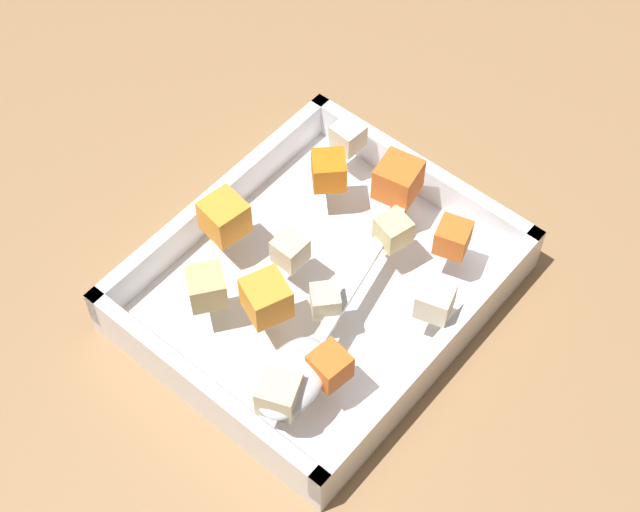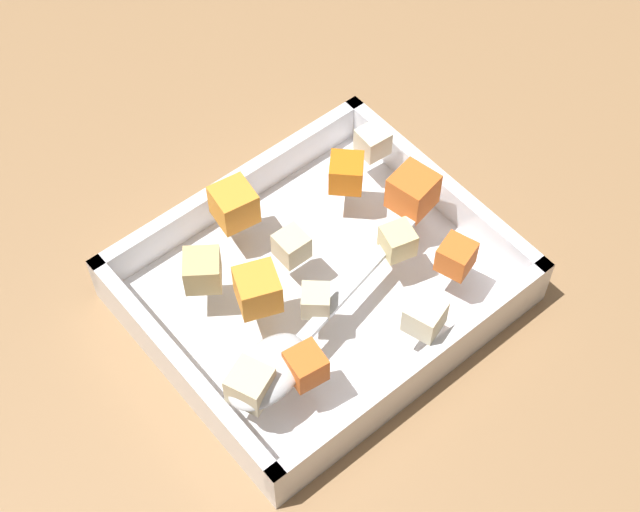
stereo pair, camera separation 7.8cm
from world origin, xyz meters
The scene contains 16 objects.
ground_plane centered at (0.00, 0.00, 0.00)m, with size 4.00×4.00×0.00m, color #936D47.
baking_dish centered at (-0.01, 0.01, 0.02)m, with size 0.29×0.25×0.05m.
carrot_chunk_heap_side centered at (0.08, -0.06, 0.06)m, with size 0.03×0.03×0.03m, color orange.
carrot_chunk_near_right centered at (0.07, 0.06, 0.06)m, with size 0.03×0.03×0.03m, color orange.
carrot_chunk_near_left centered at (-0.07, 0.02, 0.07)m, with size 0.03×0.03×0.03m, color orange.
carrot_chunk_corner_se centered at (-0.08, -0.06, 0.06)m, with size 0.03×0.03×0.03m, color orange.
carrot_chunk_far_left centered at (0.09, 0.01, 0.07)m, with size 0.03×0.03×0.03m, color orange.
carrot_chunk_corner_ne centered at (-0.03, 0.10, 0.07)m, with size 0.03×0.03×0.03m, color orange.
potato_chunk_front_center centered at (0.11, 0.08, 0.06)m, with size 0.02×0.02×0.02m, color beige.
potato_chunk_center centered at (0.02, -0.08, 0.06)m, with size 0.03×0.03×0.03m, color beige.
potato_chunk_near_spoon centered at (-0.04, -0.02, 0.06)m, with size 0.02×0.02×0.02m, color beige.
potato_chunk_mid_left centered at (-0.02, 0.04, 0.06)m, with size 0.02×0.02×0.02m, color beige.
potato_chunk_under_handle centered at (-0.12, -0.04, 0.06)m, with size 0.03×0.03×0.03m, color beige.
potato_chunk_corner_sw centered at (-0.09, 0.06, 0.07)m, with size 0.03×0.03×0.03m, color tan.
potato_chunk_far_right centered at (0.05, -0.02, 0.06)m, with size 0.02×0.02×0.02m, color #E0CC89.
serving_spoon centered at (-0.09, -0.04, 0.06)m, with size 0.25×0.08×0.02m.
Camera 1 is at (-0.35, -0.28, 0.70)m, focal length 54.95 mm.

